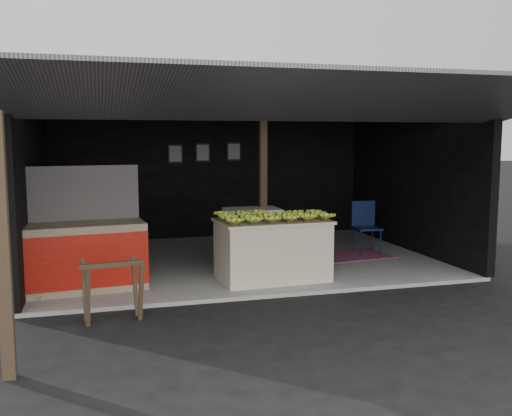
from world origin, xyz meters
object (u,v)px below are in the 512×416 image
object	(u,v)px
neighbor_stall	(84,253)
sawhorse	(112,285)
plastic_chair	(365,222)
banana_table	(272,249)
white_crate	(252,238)
water_barrel	(318,258)

from	to	relation	value
neighbor_stall	sawhorse	bearing A→B (deg)	-82.41
neighbor_stall	plastic_chair	world-z (taller)	neighbor_stall
banana_table	sawhorse	bearing A→B (deg)	-154.36
neighbor_stall	white_crate	bearing A→B (deg)	8.17
neighbor_stall	water_barrel	distance (m)	3.63
banana_table	plastic_chair	world-z (taller)	plastic_chair
white_crate	water_barrel	xyz separation A→B (m)	(0.89, -0.75, -0.24)
neighbor_stall	sawhorse	xyz separation A→B (m)	(0.36, -1.48, -0.12)
white_crate	sawhorse	world-z (taller)	white_crate
neighbor_stall	water_barrel	xyz separation A→B (m)	(3.62, -0.05, -0.26)
white_crate	plastic_chair	world-z (taller)	white_crate
banana_table	water_barrel	size ratio (longest dim) A/B	3.22
neighbor_stall	plastic_chair	distance (m)	5.30
white_crate	sawhorse	size ratio (longest dim) A/B	1.31
neighbor_stall	sawhorse	size ratio (longest dim) A/B	2.33
water_barrel	plastic_chair	bearing A→B (deg)	42.16
banana_table	water_barrel	world-z (taller)	banana_table
white_crate	water_barrel	distance (m)	1.19
white_crate	banana_table	bearing A→B (deg)	-83.97
banana_table	water_barrel	xyz separation A→B (m)	(0.81, 0.11, -0.20)
banana_table	neighbor_stall	distance (m)	2.82
sawhorse	plastic_chair	world-z (taller)	plastic_chair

